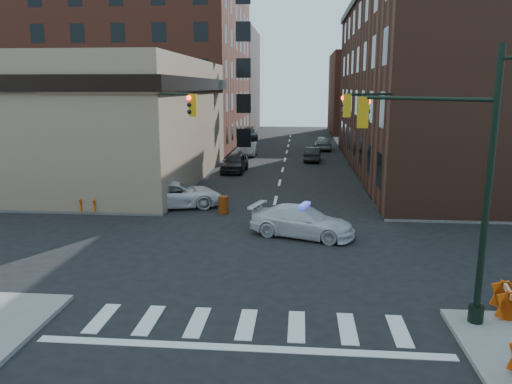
% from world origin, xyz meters
% --- Properties ---
extents(ground, '(140.00, 140.00, 0.00)m').
position_xyz_m(ground, '(0.00, 0.00, 0.00)').
color(ground, black).
rests_on(ground, ground).
extents(sidewalk_nw, '(34.00, 54.50, 0.15)m').
position_xyz_m(sidewalk_nw, '(-23.00, 32.75, 0.07)').
color(sidewalk_nw, gray).
rests_on(sidewalk_nw, ground).
extents(sidewalk_ne, '(34.00, 54.50, 0.15)m').
position_xyz_m(sidewalk_ne, '(23.00, 32.75, 0.07)').
color(sidewalk_ne, gray).
rests_on(sidewalk_ne, ground).
extents(bank_building, '(22.00, 22.00, 9.00)m').
position_xyz_m(bank_building, '(-17.00, 16.50, 4.50)').
color(bank_building, '#8D785C').
rests_on(bank_building, ground).
extents(apartment_block, '(25.00, 25.00, 24.00)m').
position_xyz_m(apartment_block, '(-18.50, 40.00, 12.00)').
color(apartment_block, brown).
rests_on(apartment_block, ground).
extents(commercial_row_ne, '(14.00, 34.00, 14.00)m').
position_xyz_m(commercial_row_ne, '(13.00, 22.50, 7.00)').
color(commercial_row_ne, '#522D20').
rests_on(commercial_row_ne, ground).
extents(filler_nw, '(20.00, 18.00, 16.00)m').
position_xyz_m(filler_nw, '(-16.00, 62.00, 8.00)').
color(filler_nw, '#51463C').
rests_on(filler_nw, ground).
extents(filler_ne, '(16.00, 16.00, 12.00)m').
position_xyz_m(filler_ne, '(14.00, 58.00, 6.00)').
color(filler_ne, brown).
rests_on(filler_ne, ground).
extents(signal_pole_se, '(5.40, 5.27, 8.00)m').
position_xyz_m(signal_pole_se, '(6.04, -5.52, 4.61)').
color(signal_pole_se, black).
rests_on(signal_pole_se, sidewalk_se).
extents(signal_pole_nw, '(3.58, 3.67, 8.00)m').
position_xyz_m(signal_pole_nw, '(-5.85, 5.34, 4.34)').
color(signal_pole_nw, black).
rests_on(signal_pole_nw, sidewalk_nw).
extents(signal_pole_ne, '(3.67, 3.58, 8.00)m').
position_xyz_m(signal_pole_ne, '(5.84, 5.35, 4.34)').
color(signal_pole_ne, black).
rests_on(signal_pole_ne, sidewalk_ne).
extents(tree_ne_near, '(3.00, 3.00, 4.85)m').
position_xyz_m(tree_ne_near, '(7.50, 26.00, 3.49)').
color(tree_ne_near, black).
rests_on(tree_ne_near, sidewalk_ne).
extents(tree_ne_far, '(3.00, 3.00, 4.85)m').
position_xyz_m(tree_ne_far, '(7.50, 34.00, 3.49)').
color(tree_ne_far, black).
rests_on(tree_ne_far, sidewalk_ne).
extents(police_car, '(5.39, 3.49, 1.45)m').
position_xyz_m(police_car, '(1.66, 2.48, 0.73)').
color(police_car, silver).
rests_on(police_car, ground).
extents(pickup, '(5.93, 3.94, 1.51)m').
position_xyz_m(pickup, '(-5.80, 7.73, 0.76)').
color(pickup, white).
rests_on(pickup, ground).
extents(parked_car_wnear, '(2.11, 4.71, 1.57)m').
position_xyz_m(parked_car_wnear, '(-3.97, 20.52, 0.79)').
color(parked_car_wnear, black).
rests_on(parked_car_wnear, ground).
extents(parked_car_wfar, '(1.45, 4.11, 1.35)m').
position_xyz_m(parked_car_wfar, '(-3.80, 30.77, 0.68)').
color(parked_car_wfar, gray).
rests_on(parked_car_wfar, ground).
extents(parked_car_wdeep, '(2.93, 5.75, 1.60)m').
position_xyz_m(parked_car_wdeep, '(-5.50, 47.02, 0.80)').
color(parked_car_wdeep, black).
rests_on(parked_car_wdeep, ground).
extents(parked_car_enear, '(1.75, 4.22, 1.36)m').
position_xyz_m(parked_car_enear, '(2.66, 27.24, 0.68)').
color(parked_car_enear, black).
rests_on(parked_car_enear, ground).
extents(parked_car_efar, '(1.91, 4.67, 1.58)m').
position_xyz_m(parked_car_efar, '(3.99, 36.30, 0.79)').
color(parked_car_efar, gray).
rests_on(parked_car_efar, ground).
extents(pedestrian_a, '(0.73, 0.72, 1.70)m').
position_xyz_m(pedestrian_a, '(-9.06, 6.68, 1.00)').
color(pedestrian_a, black).
rests_on(pedestrian_a, sidewalk_nw).
extents(pedestrian_b, '(0.96, 0.85, 1.62)m').
position_xyz_m(pedestrian_b, '(-10.17, 8.61, 0.96)').
color(pedestrian_b, black).
rests_on(pedestrian_b, sidewalk_nw).
extents(pedestrian_c, '(1.01, 0.93, 1.66)m').
position_xyz_m(pedestrian_c, '(-12.35, 6.00, 0.98)').
color(pedestrian_c, '#1F232E').
rests_on(pedestrian_c, sidewalk_nw).
extents(barrel_road, '(0.59, 0.59, 0.95)m').
position_xyz_m(barrel_road, '(1.65, 4.63, 0.47)').
color(barrel_road, red).
rests_on(barrel_road, ground).
extents(barrel_bank, '(0.57, 0.57, 0.99)m').
position_xyz_m(barrel_bank, '(-2.76, 6.45, 0.50)').
color(barrel_bank, '#E4450A').
rests_on(barrel_bank, ground).
extents(barricade_se_a, '(0.78, 1.25, 0.87)m').
position_xyz_m(barricade_se_a, '(7.89, -5.70, 0.59)').
color(barricade_se_a, red).
rests_on(barricade_se_a, sidewalk_se).
extents(barricade_nw_a, '(1.19, 0.72, 0.84)m').
position_xyz_m(barricade_nw_a, '(-6.50, 7.81, 0.57)').
color(barricade_nw_a, '#E4450A').
rests_on(barricade_nw_a, sidewalk_nw).
extents(barricade_nw_b, '(1.07, 0.54, 0.80)m').
position_xyz_m(barricade_nw_b, '(-10.24, 5.70, 0.55)').
color(barricade_nw_b, '#F2470B').
rests_on(barricade_nw_b, sidewalk_nw).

